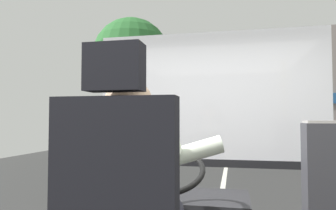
{
  "coord_description": "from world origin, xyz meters",
  "views": [
    {
      "loc": [
        0.26,
        -1.79,
        1.6
      ],
      "look_at": [
        -0.22,
        0.49,
        1.71
      ],
      "focal_mm": 33.14,
      "sensor_mm": 36.0,
      "label": 1
    }
  ],
  "objects": [
    {
      "name": "ground",
      "position": [
        0.0,
        8.8,
        -0.02
      ],
      "size": [
        18.0,
        44.0,
        0.06
      ],
      "color": "#2E2E2E"
    },
    {
      "name": "bus_driver",
      "position": [
        -0.17,
        -0.48,
        1.29
      ],
      "size": [
        0.8,
        0.56,
        0.75
      ],
      "color": "#282833",
      "rests_on": "driver_seat"
    },
    {
      "name": "fare_box",
      "position": [
        0.91,
        0.7,
        1.1
      ],
      "size": [
        0.26,
        0.22,
        0.97
      ],
      "color": "#333338",
      "rests_on": "bus_floor"
    },
    {
      "name": "windshield_panel",
      "position": [
        0.0,
        1.62,
        1.66
      ],
      "size": [
        2.5,
        0.08,
        1.48
      ],
      "color": "silver"
    },
    {
      "name": "street_tree",
      "position": [
        -3.8,
        10.16,
        4.13
      ],
      "size": [
        3.13,
        3.13,
        5.71
      ],
      "color": "#4C3828",
      "rests_on": "ground"
    },
    {
      "name": "shop_building",
      "position": [
        6.37,
        19.53,
        3.52
      ],
      "size": [
        12.49,
        4.36,
        7.04
      ],
      "color": "gray",
      "rests_on": "ground"
    }
  ]
}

